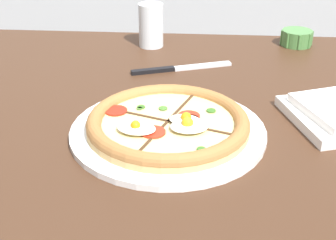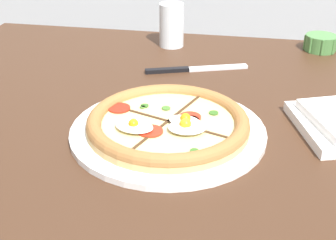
# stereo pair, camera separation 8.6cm
# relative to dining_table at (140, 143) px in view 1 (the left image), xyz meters

# --- Properties ---
(dining_table) EXTENTS (1.18, 0.97, 0.76)m
(dining_table) POSITION_rel_dining_table_xyz_m (0.00, 0.00, 0.00)
(dining_table) COLOR #422819
(dining_table) RESTS_ON ground_plane
(pizza) EXTENTS (0.37, 0.37, 0.05)m
(pizza) POSITION_rel_dining_table_xyz_m (0.07, -0.14, 0.12)
(pizza) COLOR white
(pizza) RESTS_ON dining_table
(ramekin_bowl) EXTENTS (0.09, 0.09, 0.04)m
(ramekin_bowl) POSITION_rel_dining_table_xyz_m (0.40, 0.40, 0.13)
(ramekin_bowl) COLOR #4C8442
(ramekin_bowl) RESTS_ON dining_table
(knife_main) EXTENTS (0.25, 0.10, 0.01)m
(knife_main) POSITION_rel_dining_table_xyz_m (0.08, 0.19, 0.11)
(knife_main) COLOR silver
(knife_main) RESTS_ON dining_table
(water_glass) EXTENTS (0.07, 0.07, 0.12)m
(water_glass) POSITION_rel_dining_table_xyz_m (-0.01, 0.36, 0.16)
(water_glass) COLOR white
(water_glass) RESTS_ON dining_table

